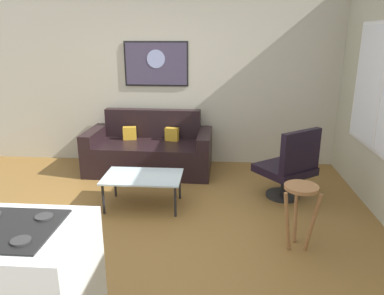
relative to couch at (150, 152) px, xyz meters
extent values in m
cube|color=brown|center=(0.28, -1.91, -0.32)|extent=(6.40, 6.40, 0.04)
cube|color=#B7B19A|center=(0.28, 0.51, 1.10)|extent=(6.40, 0.05, 2.80)
cube|color=black|center=(0.00, -0.04, -0.08)|extent=(1.52, 0.90, 0.46)
cube|color=black|center=(0.01, 0.31, 0.37)|extent=(1.51, 0.20, 0.44)
cube|color=black|center=(-0.84, -0.02, 0.02)|extent=(0.20, 0.86, 0.64)
cube|color=black|center=(0.84, -0.06, 0.02)|extent=(0.20, 0.86, 0.64)
cube|color=gold|center=(-0.33, 0.12, 0.25)|extent=(0.21, 0.14, 0.20)
cube|color=gold|center=(0.33, 0.10, 0.25)|extent=(0.22, 0.14, 0.20)
cube|color=silver|center=(0.15, -1.22, 0.08)|extent=(0.93, 0.59, 0.02)
cylinder|color=#232326|center=(-0.27, -1.47, -0.12)|extent=(0.03, 0.03, 0.38)
cylinder|color=#232326|center=(0.57, -1.47, -0.12)|extent=(0.03, 0.03, 0.38)
cylinder|color=#232326|center=(-0.27, -0.98, -0.12)|extent=(0.03, 0.03, 0.38)
cylinder|color=#232326|center=(0.57, -0.98, -0.12)|extent=(0.03, 0.03, 0.38)
cylinder|color=black|center=(1.89, -0.82, -0.28)|extent=(0.43, 0.43, 0.04)
cylinder|color=black|center=(1.89, -0.82, -0.09)|extent=(0.06, 0.06, 0.35)
cube|color=black|center=(1.89, -0.82, 0.07)|extent=(0.84, 0.84, 0.10)
cube|color=black|center=(2.03, -1.00, 0.38)|extent=(0.54, 0.43, 0.51)
cylinder|color=#946339|center=(1.83, -2.02, 0.34)|extent=(0.32, 0.32, 0.03)
cylinder|color=#946339|center=(1.83, -1.88, 0.01)|extent=(0.04, 0.13, 0.62)
cylinder|color=#946339|center=(1.71, -2.09, 0.01)|extent=(0.13, 0.10, 0.62)
cylinder|color=#946339|center=(1.95, -2.09, 0.01)|extent=(0.13, 0.10, 0.62)
cube|color=black|center=(-0.20, -3.42, 0.61)|extent=(0.60, 0.52, 0.01)
cylinder|color=#2D2D2D|center=(-0.03, -3.56, 0.62)|extent=(0.11, 0.11, 0.01)
cylinder|color=#2D2D2D|center=(-0.03, -3.28, 0.62)|extent=(0.11, 0.11, 0.01)
cube|color=black|center=(0.06, 0.47, 1.28)|extent=(1.00, 0.01, 0.68)
cube|color=#433A51|center=(0.06, 0.47, 1.28)|extent=(0.95, 0.02, 0.63)
cylinder|color=#95A1CE|center=(0.06, 0.45, 1.35)|extent=(0.28, 0.01, 0.28)
cube|color=silver|center=(2.87, -1.01, 1.13)|extent=(0.02, 1.68, 1.48)
cube|color=white|center=(2.86, -1.01, 1.13)|extent=(0.01, 1.60, 1.40)
cube|color=silver|center=(2.85, -1.01, 1.13)|extent=(0.01, 0.04, 1.40)
camera|label=1|loc=(1.04, -5.27, 1.71)|focal=34.33mm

